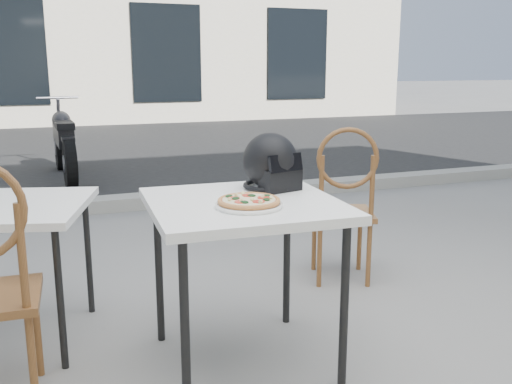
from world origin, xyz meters
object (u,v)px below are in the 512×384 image
object	(u,v)px
plate	(249,205)
cafe_chair_main	(344,197)
helmet	(271,164)
cafe_table_side	(7,217)
cafe_table_main	(244,216)
pizza	(249,201)
motorcycle	(64,144)

from	to	relation	value
plate	cafe_chair_main	xyz separation A→B (m)	(0.92, 0.84, -0.22)
helmet	cafe_table_side	size ratio (longest dim) A/B	0.36
helmet	cafe_table_side	distance (m)	1.28
cafe_chair_main	cafe_table_main	bearing A→B (deg)	58.64
pizza	cafe_chair_main	size ratio (longest dim) A/B	0.31
cafe_table_main	cafe_chair_main	xyz separation A→B (m)	(0.90, 0.72, -0.15)
pizza	cafe_chair_main	distance (m)	1.27
plate	helmet	world-z (taller)	helmet
cafe_table_main	cafe_table_side	distance (m)	1.15
pizza	helmet	xyz separation A→B (m)	(0.22, 0.31, 0.09)
plate	pizza	bearing A→B (deg)	61.44
pizza	cafe_chair_main	world-z (taller)	cafe_chair_main
cafe_table_main	helmet	world-z (taller)	helmet
pizza	motorcycle	bearing A→B (deg)	96.09
cafe_table_main	motorcycle	size ratio (longest dim) A/B	0.44
plate	motorcycle	distance (m)	5.01
cafe_table_main	cafe_table_side	world-z (taller)	cafe_table_main
cafe_chair_main	helmet	bearing A→B (deg)	57.40
cafe_table_side	motorcycle	xyz separation A→B (m)	(0.43, 4.25, -0.21)
cafe_chair_main	cafe_table_side	size ratio (longest dim) A/B	1.09
helmet	motorcycle	size ratio (longest dim) A/B	0.17
plate	pizza	distance (m)	0.02
cafe_table_side	motorcycle	bearing A→B (deg)	84.23
plate	cafe_chair_main	bearing A→B (deg)	42.30
cafe_table_side	motorcycle	size ratio (longest dim) A/B	0.47
helmet	cafe_table_side	xyz separation A→B (m)	(-1.18, 0.42, -0.25)
cafe_table_side	cafe_table_main	bearing A→B (deg)	-31.67
pizza	helmet	bearing A→B (deg)	54.00
plate	pizza	world-z (taller)	pizza
motorcycle	cafe_table_main	bearing A→B (deg)	-85.56
cafe_table_main	plate	xyz separation A→B (m)	(-0.02, -0.12, 0.08)
cafe_table_side	helmet	bearing A→B (deg)	-19.42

